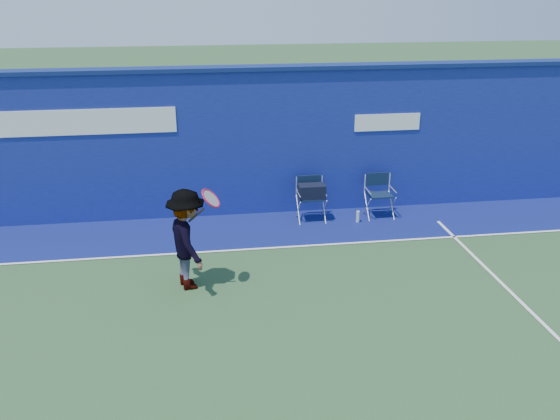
{
  "coord_description": "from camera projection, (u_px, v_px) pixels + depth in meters",
  "views": [
    {
      "loc": [
        -0.35,
        -6.74,
        4.69
      ],
      "look_at": [
        0.99,
        2.6,
        1.0
      ],
      "focal_mm": 38.0,
      "sensor_mm": 36.0,
      "label": 1
    }
  ],
  "objects": [
    {
      "name": "directors_chair_right",
      "position": [
        379.0,
        204.0,
        12.44
      ],
      "size": [
        0.54,
        0.48,
        0.9
      ],
      "color": "silver",
      "rests_on": "ground"
    },
    {
      "name": "out_of_bounds_strip",
      "position": [
        220.0,
        232.0,
        11.75
      ],
      "size": [
        24.0,
        1.8,
        0.01
      ],
      "primitive_type": "cube",
      "color": "navy",
      "rests_on": "ground"
    },
    {
      "name": "stadium_wall",
      "position": [
        215.0,
        142.0,
        12.2
      ],
      "size": [
        24.0,
        0.5,
        3.08
      ],
      "color": "navy",
      "rests_on": "ground"
    },
    {
      "name": "court_lines",
      "position": [
        232.0,
        327.0,
        8.52
      ],
      "size": [
        24.0,
        12.0,
        0.01
      ],
      "color": "white",
      "rests_on": "out_of_bounds_strip"
    },
    {
      "name": "ground",
      "position": [
        235.0,
        352.0,
        7.97
      ],
      "size": [
        80.0,
        80.0,
        0.0
      ],
      "primitive_type": "plane",
      "color": "#2B4C29",
      "rests_on": "ground"
    },
    {
      "name": "directors_chair_left",
      "position": [
        311.0,
        203.0,
        12.21
      ],
      "size": [
        0.54,
        0.49,
        0.91
      ],
      "color": "silver",
      "rests_on": "ground"
    },
    {
      "name": "tennis_player",
      "position": [
        187.0,
        239.0,
        9.4
      ],
      "size": [
        1.04,
        1.21,
        1.7
      ],
      "color": "#EA4738",
      "rests_on": "ground"
    },
    {
      "name": "water_bottle",
      "position": [
        358.0,
        217.0,
        12.19
      ],
      "size": [
        0.07,
        0.07,
        0.25
      ],
      "primitive_type": "cylinder",
      "color": "silver",
      "rests_on": "ground"
    }
  ]
}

